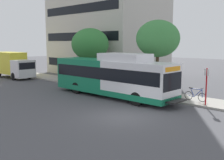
% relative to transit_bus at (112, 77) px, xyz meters
% --- Properties ---
extents(ground_plane, '(120.00, 120.00, 0.00)m').
position_rel_transit_bus_xyz_m(ground_plane, '(-3.91, 3.31, -1.70)').
color(ground_plane, '#4C4C51').
extents(sidewalk_curb, '(3.00, 56.00, 0.14)m').
position_rel_transit_bus_xyz_m(sidewalk_curb, '(3.09, 1.31, -1.63)').
color(sidewalk_curb, '#A8A399').
rests_on(sidewalk_curb, ground).
extents(transit_bus, '(2.58, 12.25, 3.65)m').
position_rel_transit_bus_xyz_m(transit_bus, '(0.00, 0.00, 0.00)').
color(transit_bus, white).
rests_on(transit_bus, ground).
extents(bus_stop_sign_pole, '(0.10, 0.36, 2.60)m').
position_rel_transit_bus_xyz_m(bus_stop_sign_pole, '(1.99, -7.21, -0.05)').
color(bus_stop_sign_pole, red).
rests_on(bus_stop_sign_pole, sidewalk_curb).
extents(bicycle_parked, '(0.52, 1.76, 1.02)m').
position_rel_transit_bus_xyz_m(bicycle_parked, '(2.75, -6.06, -1.14)').
color(bicycle_parked, black).
rests_on(bicycle_parked, sidewalk_curb).
extents(street_tree_near_stop, '(3.76, 3.76, 6.29)m').
position_rel_transit_bus_xyz_m(street_tree_near_stop, '(3.72, -1.92, 3.11)').
color(street_tree_near_stop, '#4C3823').
rests_on(street_tree_near_stop, sidewalk_curb).
extents(street_tree_mid_block, '(4.17, 4.17, 5.95)m').
position_rel_transit_bus_xyz_m(street_tree_mid_block, '(4.27, 7.46, 2.60)').
color(street_tree_mid_block, '#4C3823').
rests_on(street_tree_mid_block, sidewalk_curb).
extents(box_truck_background, '(2.32, 7.01, 3.25)m').
position_rel_transit_bus_xyz_m(box_truck_background, '(0.04, 17.56, 0.04)').
color(box_truck_background, silver).
rests_on(box_truck_background, ground).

